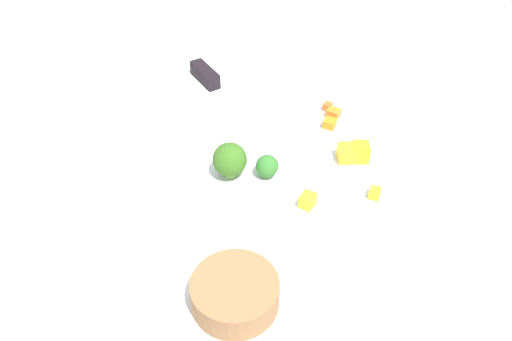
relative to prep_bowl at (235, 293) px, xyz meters
The scene contains 13 objects.
ground_plane 0.19m from the prep_bowl, 11.05° to the left, with size 4.00×4.00×0.00m, color #9C8B90.
cutting_board 0.18m from the prep_bowl, 11.05° to the left, with size 0.54×0.38×0.01m, color white.
prep_bowl is the anchor object (origin of this frame).
chef_knife 0.35m from the prep_bowl, 21.57° to the left, with size 0.20×0.23×0.02m.
carrot_dice_0 0.33m from the prep_bowl, ahead, with size 0.01×0.02×0.01m, color orange.
carrot_dice_1 0.34m from the prep_bowl, ahead, with size 0.01×0.01×0.01m, color orange.
carrot_dice_2 0.31m from the prep_bowl, ahead, with size 0.02×0.01×0.01m, color orange.
pepper_dice_0 0.22m from the prep_bowl, 29.76° to the right, with size 0.01×0.01×0.01m, color yellow.
pepper_dice_1 0.15m from the prep_bowl, 13.47° to the right, with size 0.02×0.02×0.02m, color yellow.
pepper_dice_2 0.25m from the prep_bowl, 14.68° to the right, with size 0.02×0.02×0.02m, color yellow.
pepper_dice_3 0.26m from the prep_bowl, 17.71° to the right, with size 0.02×0.02×0.02m, color yellow.
broccoli_floret_0 0.19m from the prep_bowl, ahead, with size 0.03×0.03×0.03m.
broccoli_floret_1 0.19m from the prep_bowl, 20.80° to the left, with size 0.04×0.04×0.05m.
Camera 1 is at (-0.47, -0.15, 0.46)m, focal length 38.72 mm.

